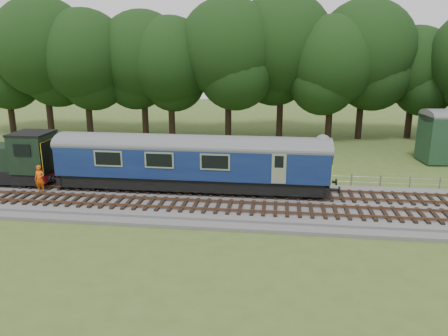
# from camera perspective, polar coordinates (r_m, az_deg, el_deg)

# --- Properties ---
(ground) EXTENTS (120.00, 120.00, 0.00)m
(ground) POSITION_cam_1_polar(r_m,az_deg,el_deg) (27.95, 5.34, -4.90)
(ground) COLOR #415820
(ground) RESTS_ON ground
(ballast) EXTENTS (70.00, 7.00, 0.35)m
(ballast) POSITION_cam_1_polar(r_m,az_deg,el_deg) (27.90, 5.35, -4.57)
(ballast) COLOR #4C4C4F
(ballast) RESTS_ON ground
(track_north) EXTENTS (67.20, 2.40, 0.21)m
(track_north) POSITION_cam_1_polar(r_m,az_deg,el_deg) (29.14, 5.46, -3.19)
(track_north) COLOR black
(track_north) RESTS_ON ballast
(track_south) EXTENTS (67.20, 2.40, 0.21)m
(track_south) POSITION_cam_1_polar(r_m,az_deg,el_deg) (26.31, 5.23, -5.25)
(track_south) COLOR black
(track_south) RESTS_ON ballast
(fence) EXTENTS (64.00, 0.12, 1.00)m
(fence) POSITION_cam_1_polar(r_m,az_deg,el_deg) (32.22, 5.65, -2.16)
(fence) COLOR #6B6054
(fence) RESTS_ON ground
(tree_line) EXTENTS (70.00, 8.00, 18.00)m
(tree_line) POSITION_cam_1_polar(r_m,az_deg,el_deg) (49.19, 6.32, 3.91)
(tree_line) COLOR black
(tree_line) RESTS_ON ground
(dmu_railcar) EXTENTS (18.05, 2.86, 3.88)m
(dmu_railcar) POSITION_cam_1_polar(r_m,az_deg,el_deg) (29.09, -4.27, 1.30)
(dmu_railcar) COLOR black
(dmu_railcar) RESTS_ON ground
(worker) EXTENTS (0.68, 0.45, 1.87)m
(worker) POSITION_cam_1_polar(r_m,az_deg,el_deg) (31.41, -22.93, -1.33)
(worker) COLOR #EA560C
(worker) RESTS_ON ballast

